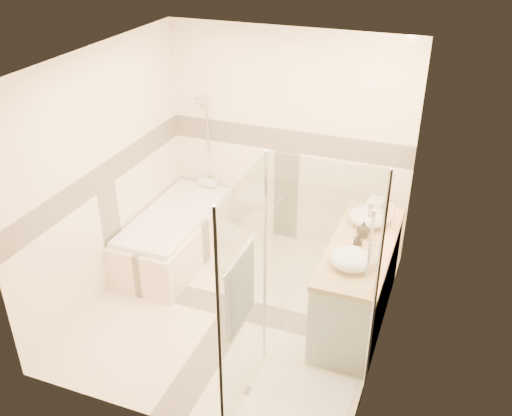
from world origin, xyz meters
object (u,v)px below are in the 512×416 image
(vessel_sink_far, at_px, (351,259))
(vanity, at_px, (358,281))
(shower_enclosure, at_px, (288,355))
(amenity_bottle_a, at_px, (358,242))
(amenity_bottle_b, at_px, (363,229))
(bathtub, at_px, (176,233))
(vessel_sink_near, at_px, (369,217))

(vessel_sink_far, bearing_deg, vanity, 87.11)
(shower_enclosure, height_order, amenity_bottle_a, shower_enclosure)
(vanity, xyz_separation_m, shower_enclosure, (-0.29, -1.27, 0.08))
(amenity_bottle_a, relative_size, amenity_bottle_b, 1.07)
(shower_enclosure, relative_size, amenity_bottle_a, 12.18)
(vanity, relative_size, amenity_bottle_a, 9.67)
(bathtub, relative_size, vessel_sink_near, 4.34)
(vessel_sink_far, bearing_deg, vessel_sink_near, 90.00)
(vanity, height_order, shower_enclosure, shower_enclosure)
(vessel_sink_far, height_order, amenity_bottle_a, amenity_bottle_a)
(amenity_bottle_a, height_order, amenity_bottle_b, amenity_bottle_a)
(vanity, distance_m, vessel_sink_far, 0.64)
(bathtub, relative_size, vanity, 1.05)
(bathtub, bearing_deg, vessel_sink_near, 0.83)
(bathtub, distance_m, vessel_sink_near, 2.22)
(vanity, distance_m, amenity_bottle_b, 0.52)
(bathtub, xyz_separation_m, amenity_bottle_b, (2.13, -0.23, 0.62))
(amenity_bottle_a, bearing_deg, bathtub, 167.74)
(bathtub, height_order, amenity_bottle_b, amenity_bottle_b)
(shower_enclosure, xyz_separation_m, vessel_sink_far, (0.27, 0.87, 0.42))
(vanity, height_order, vessel_sink_near, vessel_sink_near)
(vessel_sink_far, bearing_deg, shower_enclosure, -107.31)
(shower_enclosure, bearing_deg, amenity_bottle_a, 76.74)
(shower_enclosure, distance_m, amenity_bottle_b, 1.48)
(amenity_bottle_a, bearing_deg, vanity, 79.96)
(vanity, xyz_separation_m, amenity_bottle_b, (-0.02, 0.12, 0.50))
(vanity, xyz_separation_m, amenity_bottle_a, (-0.02, -0.11, 0.51))
(vessel_sink_far, bearing_deg, amenity_bottle_b, 90.00)
(bathtub, height_order, shower_enclosure, shower_enclosure)
(vessel_sink_near, relative_size, amenity_bottle_a, 2.34)
(shower_enclosure, height_order, amenity_bottle_b, shower_enclosure)
(vanity, relative_size, vessel_sink_far, 4.28)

